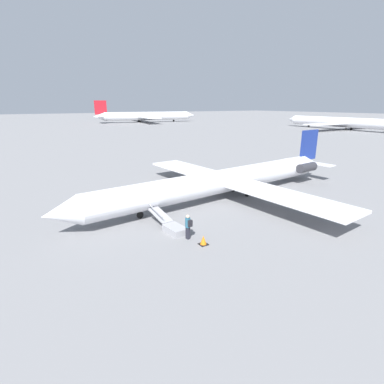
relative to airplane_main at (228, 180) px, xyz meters
The scene contains 7 objects.
ground_plane 1.96m from the airplane_main, ahead, with size 600.00×600.00×0.00m, color slate.
airplane_main is the anchor object (origin of this frame).
airplane_far_center 95.18m from the airplane_main, 154.46° to the right, with size 36.88×47.86×8.88m.
airplane_taxiing_distant 128.88m from the airplane_main, 111.03° to the right, with size 51.53×39.85×10.45m.
boarding_stairs 9.69m from the airplane_main, 26.36° to the left, with size 1.30×4.07×1.54m.
passenger 10.25m from the airplane_main, 35.76° to the left, with size 0.36×0.55×1.74m.
traffic_cone_near_stairs 10.81m from the airplane_main, 42.41° to the left, with size 0.57×0.57×0.62m.
Camera 1 is at (17.32, 21.71, 8.82)m, focal length 28.00 mm.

